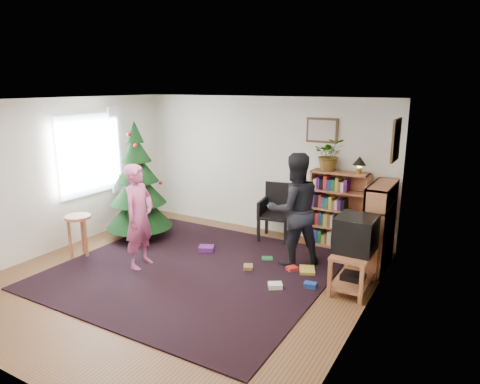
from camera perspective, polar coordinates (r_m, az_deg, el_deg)
The scene contains 23 objects.
floor at distance 6.31m, azimuth -7.82°, elevation -11.30°, with size 5.00×5.00×0.00m, color brown.
ceiling at distance 5.71m, azimuth -8.66°, elevation 12.00°, with size 5.00×5.00×0.00m, color white.
wall_back at distance 7.96m, azimuth 2.87°, elevation 3.63°, with size 5.00×0.02×2.50m, color silver.
wall_front at distance 4.30m, azimuth -29.20°, elevation -7.39°, with size 5.00×0.02×2.50m, color silver.
wall_left at distance 7.66m, azimuth -23.19°, elevation 2.08°, with size 0.02×5.00×2.50m, color silver.
wall_right at distance 4.83m, azimuth 16.02°, elevation -3.88°, with size 0.02×5.00×2.50m, color silver.
rug at distance 6.53m, azimuth -6.20°, elevation -10.27°, with size 3.80×3.60×0.02m, color black.
window_pane at distance 7.96m, azimuth -19.82°, elevation 4.64°, with size 0.04×1.20×1.40m, color silver.
curtain at distance 8.39m, azimuth -16.03°, elevation 5.38°, with size 0.06×0.35×1.60m, color silver.
picture_back at distance 7.40m, azimuth 10.89°, elevation 8.08°, with size 0.55×0.03×0.42m.
picture_right at distance 6.37m, azimuth 20.10°, elevation 6.54°, with size 0.03×0.50×0.60m.
christmas_tree at distance 7.75m, azimuth -13.43°, elevation 0.15°, with size 1.16×1.16×2.11m.
bookshelf_back at distance 7.40m, azimuth 12.98°, elevation -2.20°, with size 0.95×0.30×1.30m.
bookshelf_right at distance 6.70m, azimuth 18.10°, elevation -4.25°, with size 0.30×0.95×1.30m.
tv_stand at distance 6.03m, azimuth 14.93°, elevation -9.58°, with size 0.47×0.84×0.55m.
crt_tv at distance 5.86m, azimuth 15.19°, elevation -5.39°, with size 0.50×0.54×0.47m.
armchair at distance 7.67m, azimuth 5.16°, elevation -2.30°, with size 0.62×0.63×1.00m.
stool at distance 7.32m, azimuth -20.76°, elevation -4.11°, with size 0.41×0.41×0.68m.
person_standing at distance 6.53m, azimuth -13.31°, elevation -3.21°, with size 0.58×0.38×1.59m, color #B74977.
person_by_chair at distance 6.48m, azimuth 7.23°, elevation -2.36°, with size 0.84×0.66×1.74m, color black.
potted_plant at distance 7.26m, azimuth 11.86°, elevation 4.93°, with size 0.50×0.43×0.55m, color gray.
table_lamp at distance 7.14m, azimuth 15.65°, elevation 3.88°, with size 0.21×0.21×0.28m.
floor_clutter at distance 6.47m, azimuth 4.10°, elevation -10.15°, with size 2.17×1.04×0.08m.
Camera 1 is at (3.53, -4.49, 2.69)m, focal length 32.00 mm.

